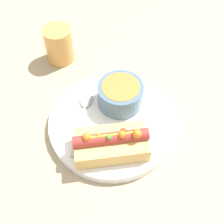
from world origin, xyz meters
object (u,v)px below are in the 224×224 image
object	(u,v)px
hot_dog	(111,143)
spoon	(85,106)
soup_bowl	(118,93)
drinking_glass	(59,45)

from	to	relation	value
hot_dog	spoon	bearing A→B (deg)	110.53
soup_bowl	drinking_glass	size ratio (longest dim) A/B	1.08
hot_dog	soup_bowl	xyz separation A→B (m)	(-0.03, 0.12, 0.01)
hot_dog	spoon	xyz separation A→B (m)	(-0.09, 0.08, -0.02)
spoon	drinking_glass	size ratio (longest dim) A/B	1.83
soup_bowl	drinking_glass	xyz separation A→B (m)	(-0.19, 0.10, -0.00)
drinking_glass	spoon	bearing A→B (deg)	-47.41
drinking_glass	hot_dog	bearing A→B (deg)	-44.96
hot_dog	soup_bowl	size ratio (longest dim) A/B	1.63
soup_bowl	spoon	bearing A→B (deg)	-147.71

